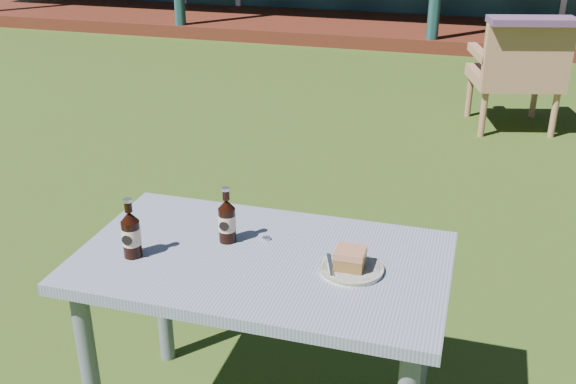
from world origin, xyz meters
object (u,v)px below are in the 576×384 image
(cafe_table, at_px, (263,283))
(armchair_left, at_px, (518,70))
(cola_bottle_near, at_px, (227,220))
(cake_slice, at_px, (350,258))
(plate, at_px, (351,268))
(cola_bottle_far, at_px, (131,234))

(cafe_table, relative_size, armchair_left, 1.36)
(cola_bottle_near, bearing_deg, armchair_left, 74.19)
(cola_bottle_near, height_order, armchair_left, cola_bottle_near)
(cake_slice, height_order, cola_bottle_near, cola_bottle_near)
(plate, bearing_deg, cola_bottle_far, -171.31)
(plate, bearing_deg, armchair_left, 80.93)
(cafe_table, relative_size, cake_slice, 13.04)
(cake_slice, distance_m, armchair_left, 3.80)
(cola_bottle_near, distance_m, cola_bottle_far, 0.32)
(cafe_table, xyz_separation_m, cake_slice, (0.29, -0.01, 0.15))
(plate, xyz_separation_m, cola_bottle_far, (-0.70, -0.11, 0.07))
(cake_slice, height_order, armchair_left, armchair_left)
(cafe_table, bearing_deg, armchair_left, 76.56)
(cola_bottle_far, bearing_deg, armchair_left, 71.37)
(cafe_table, height_order, armchair_left, armchair_left)
(cafe_table, height_order, cola_bottle_far, cola_bottle_far)
(cafe_table, xyz_separation_m, armchair_left, (0.89, 3.73, -0.12))
(cola_bottle_far, height_order, armchair_left, cola_bottle_far)
(cake_slice, xyz_separation_m, cola_bottle_far, (-0.69, -0.11, 0.04))
(cola_bottle_near, bearing_deg, cafe_table, -25.44)
(cafe_table, bearing_deg, cola_bottle_far, -164.54)
(cafe_table, bearing_deg, plate, -0.97)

